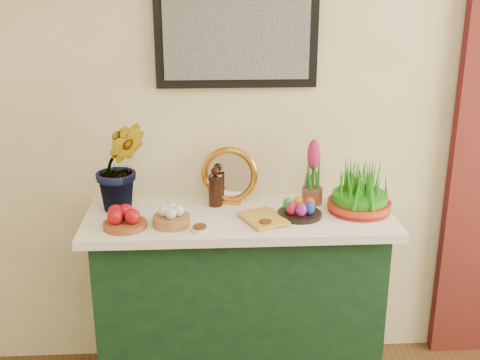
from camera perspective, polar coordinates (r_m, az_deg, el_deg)
The scene contains 13 objects.
sideboard at distance 2.96m, azimuth -0.05°, elevation -11.60°, with size 1.30×0.45×0.85m, color #153C1E.
tablecloth at distance 2.76m, azimuth -0.06°, elevation -3.60°, with size 1.40×0.55×0.04m, color white.
hyacinth_green at distance 2.76m, azimuth -11.34°, elevation 2.63°, with size 0.28×0.24×0.56m, color #256B1F.
apple_bowl at distance 2.63m, azimuth -10.88°, elevation -3.67°, with size 0.24×0.24×0.09m.
garlic_basket at distance 2.63m, azimuth -6.52°, elevation -3.52°, with size 0.21×0.21×0.09m.
vinegar_cruet at distance 2.82m, azimuth -2.35°, elevation -0.83°, with size 0.07×0.07×0.19m.
mirror at distance 2.85m, azimuth -1.01°, elevation 0.40°, with size 0.28×0.10×0.27m.
book at distance 2.63m, azimuth 0.65°, elevation -3.92°, with size 0.15×0.21×0.03m, color gold.
spice_dish_left at distance 2.56m, azimuth -3.84°, elevation -4.64°, with size 0.07×0.07×0.03m.
spice_dish_right at distance 2.61m, azimuth 2.44°, elevation -4.19°, with size 0.07×0.07×0.03m.
egg_plate at distance 2.72m, azimuth 5.67°, elevation -2.85°, with size 0.24×0.24×0.08m.
hyacinth_pink at distance 2.85m, azimuth 6.93°, elevation 0.47°, with size 0.10×0.10×0.32m.
wheatgrass_sabzeh at distance 2.80m, azimuth 11.32°, elevation -0.92°, with size 0.29×0.29×0.24m.
Camera 1 is at (-0.38, -0.54, 1.92)m, focal length 45.00 mm.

